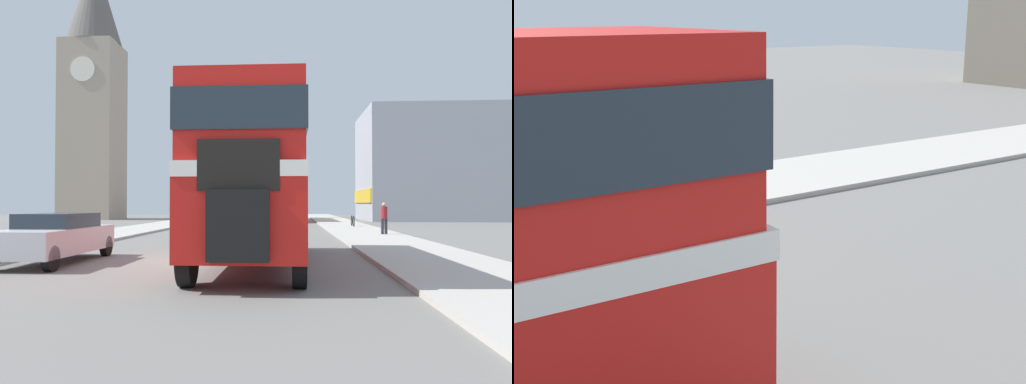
{
  "view_description": "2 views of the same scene",
  "coord_description": "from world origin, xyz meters",
  "views": [
    {
      "loc": [
        2.7,
        -14.46,
        1.65
      ],
      "look_at": [
        1.78,
        -0.78,
        1.98
      ],
      "focal_mm": 35.0,
      "sensor_mm": 36.0,
      "label": 1
    },
    {
      "loc": [
        8.08,
        0.44,
        4.39
      ],
      "look_at": [
        0.0,
        6.01,
        1.85
      ],
      "focal_mm": 50.0,
      "sensor_mm": 36.0,
      "label": 2
    }
  ],
  "objects": []
}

